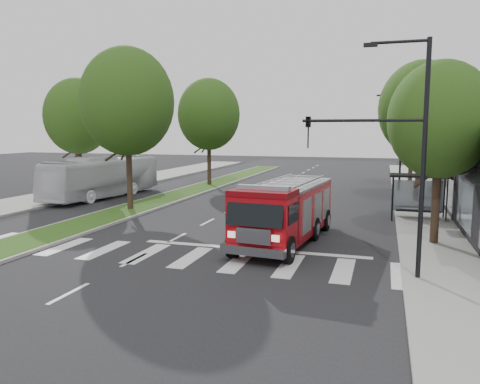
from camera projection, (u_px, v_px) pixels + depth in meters
The scene contains 15 objects.
ground at pixel (177, 238), 22.19m from camera, with size 140.00×140.00×0.00m, color black.
sidewalk_right at pixel (438, 214), 27.99m from camera, with size 5.00×80.00×0.15m, color gray.
sidewalk_left at pixel (59, 196), 35.90m from camera, with size 5.00×80.00×0.15m, color gray.
median at pixel (201, 188), 40.99m from camera, with size 3.00×50.00×0.15m.
bus_shelter at pixel (419, 184), 26.36m from camera, with size 3.20×1.60×2.61m.
tree_right_near at pixel (440, 120), 20.00m from camera, with size 4.40×4.40×8.05m.
tree_right_mid at pixel (421, 109), 31.23m from camera, with size 5.60×5.60×9.72m.
tree_right_far at pixel (413, 121), 40.79m from camera, with size 5.00×5.00×8.73m.
tree_median_near at pixel (127, 102), 28.74m from camera, with size 5.80×5.80×10.16m.
tree_median_far at pixel (209, 114), 42.04m from camera, with size 5.60×5.60×9.72m.
tree_left_mid at pixel (78, 116), 36.85m from camera, with size 5.20×5.20×9.16m.
streetlight_right_near at pixel (396, 143), 15.45m from camera, with size 4.08×0.22×8.00m.
streetlight_right_far at pixel (399, 138), 37.51m from camera, with size 2.11×0.20×8.00m.
fire_engine at pixel (285, 212), 21.16m from camera, with size 3.34×8.67×2.93m.
city_bus at pixel (103, 177), 35.45m from camera, with size 2.62×11.22×3.12m, color silver.
Camera 1 is at (9.28, -19.86, 5.07)m, focal length 35.00 mm.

